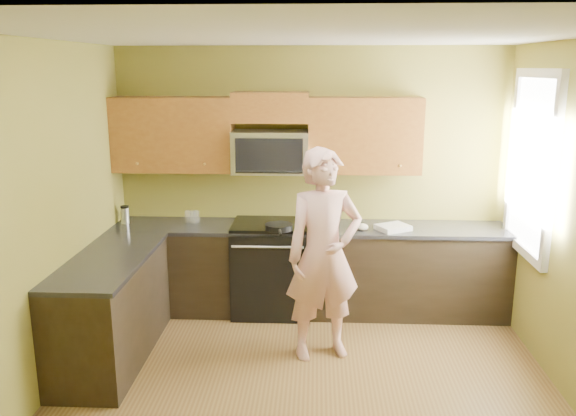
# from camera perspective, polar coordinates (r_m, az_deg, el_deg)

# --- Properties ---
(floor) EXTENTS (4.00, 4.00, 0.00)m
(floor) POSITION_cam_1_polar(r_m,az_deg,el_deg) (4.77, 1.72, -18.02)
(floor) COLOR brown
(floor) RESTS_ON ground
(ceiling) EXTENTS (4.00, 4.00, 0.00)m
(ceiling) POSITION_cam_1_polar(r_m,az_deg,el_deg) (4.06, 2.00, 16.44)
(ceiling) COLOR white
(ceiling) RESTS_ON ground
(wall_back) EXTENTS (4.00, 0.00, 4.00)m
(wall_back) POSITION_cam_1_polar(r_m,az_deg,el_deg) (6.17, 2.18, 2.86)
(wall_back) COLOR olive
(wall_back) RESTS_ON ground
(wall_front) EXTENTS (4.00, 0.00, 4.00)m
(wall_front) POSITION_cam_1_polar(r_m,az_deg,el_deg) (2.36, 0.95, -15.54)
(wall_front) COLOR olive
(wall_front) RESTS_ON ground
(wall_left) EXTENTS (0.00, 4.00, 4.00)m
(wall_left) POSITION_cam_1_polar(r_m,az_deg,el_deg) (4.70, -23.37, -1.69)
(wall_left) COLOR olive
(wall_left) RESTS_ON ground
(cabinet_back_run) EXTENTS (4.00, 0.60, 0.88)m
(cabinet_back_run) POSITION_cam_1_polar(r_m,az_deg,el_deg) (6.12, 2.07, -6.07)
(cabinet_back_run) COLOR black
(cabinet_back_run) RESTS_ON floor
(cabinet_left_run) EXTENTS (0.60, 1.60, 0.88)m
(cabinet_left_run) POSITION_cam_1_polar(r_m,az_deg,el_deg) (5.39, -16.76, -9.46)
(cabinet_left_run) COLOR black
(cabinet_left_run) RESTS_ON floor
(countertop_back) EXTENTS (4.00, 0.62, 0.04)m
(countertop_back) POSITION_cam_1_polar(r_m,az_deg,el_deg) (5.97, 2.10, -1.94)
(countertop_back) COLOR black
(countertop_back) RESTS_ON cabinet_back_run
(countertop_left) EXTENTS (0.62, 1.60, 0.04)m
(countertop_left) POSITION_cam_1_polar(r_m,az_deg,el_deg) (5.23, -17.00, -4.82)
(countertop_left) COLOR black
(countertop_left) RESTS_ON cabinet_left_run
(stove) EXTENTS (0.76, 0.65, 0.95)m
(stove) POSITION_cam_1_polar(r_m,az_deg,el_deg) (6.10, -1.71, -5.78)
(stove) COLOR black
(stove) RESTS_ON floor
(microwave) EXTENTS (0.76, 0.40, 0.42)m
(microwave) POSITION_cam_1_polar(r_m,az_deg,el_deg) (5.97, -1.68, 3.48)
(microwave) COLOR silver
(microwave) RESTS_ON wall_back
(upper_cab_left) EXTENTS (1.22, 0.33, 0.75)m
(upper_cab_left) POSITION_cam_1_polar(r_m,az_deg,el_deg) (6.16, -10.90, 3.56)
(upper_cab_left) COLOR brown
(upper_cab_left) RESTS_ON wall_back
(upper_cab_right) EXTENTS (1.12, 0.33, 0.75)m
(upper_cab_right) POSITION_cam_1_polar(r_m,az_deg,el_deg) (6.00, 7.34, 3.44)
(upper_cab_right) COLOR brown
(upper_cab_right) RESTS_ON wall_back
(upper_cab_over_mw) EXTENTS (0.76, 0.33, 0.30)m
(upper_cab_over_mw) POSITION_cam_1_polar(r_m,az_deg,el_deg) (5.92, -1.70, 9.74)
(upper_cab_over_mw) COLOR brown
(upper_cab_over_mw) RESTS_ON wall_back
(window) EXTENTS (0.06, 1.06, 1.66)m
(window) POSITION_cam_1_polar(r_m,az_deg,el_deg) (5.66, 22.63, 3.94)
(window) COLOR white
(window) RESTS_ON wall_right
(woman) EXTENTS (0.78, 0.63, 1.85)m
(woman) POSITION_cam_1_polar(r_m,az_deg,el_deg) (5.06, 3.50, -4.57)
(woman) COLOR #E47872
(woman) RESTS_ON floor
(frying_pan) EXTENTS (0.32, 0.50, 0.06)m
(frying_pan) POSITION_cam_1_polar(r_m,az_deg,el_deg) (5.71, -0.89, -2.12)
(frying_pan) COLOR black
(frying_pan) RESTS_ON stove
(butter_tub) EXTENTS (0.15, 0.15, 0.09)m
(butter_tub) POSITION_cam_1_polar(r_m,az_deg,el_deg) (5.78, 3.30, -2.26)
(butter_tub) COLOR #EDF13F
(butter_tub) RESTS_ON countertop_back
(toast_slice) EXTENTS (0.12, 0.12, 0.01)m
(toast_slice) POSITION_cam_1_polar(r_m,az_deg,el_deg) (5.92, 7.16, -1.88)
(toast_slice) COLOR #B27F47
(toast_slice) RESTS_ON countertop_back
(napkin_a) EXTENTS (0.12, 0.13, 0.06)m
(napkin_a) POSITION_cam_1_polar(r_m,az_deg,el_deg) (5.90, 3.41, -1.64)
(napkin_a) COLOR silver
(napkin_a) RESTS_ON countertop_back
(napkin_b) EXTENTS (0.15, 0.16, 0.07)m
(napkin_b) POSITION_cam_1_polar(r_m,az_deg,el_deg) (5.84, 7.22, -1.85)
(napkin_b) COLOR silver
(napkin_b) RESTS_ON countertop_back
(dish_towel) EXTENTS (0.38, 0.36, 0.05)m
(dish_towel) POSITION_cam_1_polar(r_m,az_deg,el_deg) (5.90, 10.16, -1.87)
(dish_towel) COLOR white
(dish_towel) RESTS_ON countertop_back
(travel_mug) EXTENTS (0.09, 0.09, 0.18)m
(travel_mug) POSITION_cam_1_polar(r_m,az_deg,el_deg) (6.29, -15.47, -1.43)
(travel_mug) COLOR silver
(travel_mug) RESTS_ON countertop_back
(glass_a) EXTENTS (0.07, 0.07, 0.12)m
(glass_a) POSITION_cam_1_polar(r_m,az_deg,el_deg) (6.19, -9.66, -0.80)
(glass_a) COLOR silver
(glass_a) RESTS_ON countertop_back
(glass_b) EXTENTS (0.08, 0.08, 0.12)m
(glass_b) POSITION_cam_1_polar(r_m,az_deg,el_deg) (6.14, -9.18, -0.89)
(glass_b) COLOR silver
(glass_b) RESTS_ON countertop_back
(glass_c) EXTENTS (0.07, 0.07, 0.12)m
(glass_c) POSITION_cam_1_polar(r_m,az_deg,el_deg) (6.17, -8.91, -0.81)
(glass_c) COLOR silver
(glass_c) RESTS_ON countertop_back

